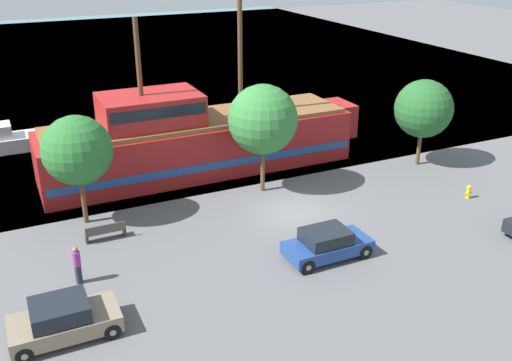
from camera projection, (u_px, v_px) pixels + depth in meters
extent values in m
plane|color=#5B5B5E|center=(293.00, 211.00, 29.81)|extent=(160.00, 160.00, 0.00)
plane|color=slate|center=(113.00, 59.00, 66.37)|extent=(80.00, 80.00, 0.00)
cube|color=#A31E1E|center=(199.00, 146.00, 34.52)|extent=(18.70, 4.64, 3.07)
cube|color=#234C93|center=(199.00, 153.00, 34.70)|extent=(18.33, 4.72, 0.45)
cube|color=#A31E1E|center=(338.00, 118.00, 38.22)|extent=(1.40, 2.55, 2.15)
cube|color=brown|center=(198.00, 120.00, 33.86)|extent=(17.95, 4.27, 0.25)
cube|color=#A31E1E|center=(150.00, 109.00, 32.37)|extent=(5.61, 3.72, 1.74)
cube|color=black|center=(150.00, 105.00, 32.27)|extent=(5.33, 3.78, 0.63)
cylinder|color=#4C331E|center=(240.00, 54.00, 33.50)|extent=(0.28, 0.28, 7.07)
cylinder|color=#4C331E|center=(139.00, 73.00, 31.34)|extent=(0.28, 0.28, 6.01)
cube|color=silver|center=(2.00, 144.00, 37.98)|extent=(5.80, 2.12, 0.95)
cube|color=black|center=(4.00, 130.00, 37.72)|extent=(0.12, 1.49, 0.71)
cube|color=navy|center=(327.00, 247.00, 25.37)|extent=(3.88, 1.77, 0.55)
cube|color=black|center=(326.00, 236.00, 25.10)|extent=(2.02, 1.59, 0.57)
cylinder|color=black|center=(365.00, 252.00, 25.36)|extent=(0.67, 0.22, 0.67)
cylinder|color=gray|center=(365.00, 252.00, 25.36)|extent=(0.25, 0.25, 0.25)
cylinder|color=black|center=(345.00, 236.00, 26.68)|extent=(0.67, 0.22, 0.67)
cylinder|color=gray|center=(345.00, 236.00, 26.68)|extent=(0.25, 0.25, 0.25)
cylinder|color=black|center=(307.00, 267.00, 24.21)|extent=(0.67, 0.22, 0.67)
cylinder|color=gray|center=(307.00, 267.00, 24.21)|extent=(0.25, 0.25, 0.25)
cylinder|color=black|center=(290.00, 250.00, 25.53)|extent=(0.67, 0.22, 0.67)
cylinder|color=gray|center=(290.00, 250.00, 25.53)|extent=(0.25, 0.25, 0.25)
cube|color=#7F705B|center=(65.00, 323.00, 20.36)|extent=(3.82, 1.89, 0.61)
cube|color=black|center=(59.00, 310.00, 20.07)|extent=(1.98, 1.70, 0.62)
cylinder|color=black|center=(112.00, 331.00, 20.32)|extent=(0.61, 0.22, 0.61)
cylinder|color=gray|center=(112.00, 331.00, 20.32)|extent=(0.23, 0.25, 0.23)
cylinder|color=black|center=(103.00, 305.00, 21.74)|extent=(0.61, 0.22, 0.61)
cylinder|color=gray|center=(103.00, 305.00, 21.74)|extent=(0.23, 0.25, 0.23)
cylinder|color=black|center=(24.00, 355.00, 19.16)|extent=(0.61, 0.22, 0.61)
cylinder|color=gray|center=(24.00, 355.00, 19.16)|extent=(0.23, 0.25, 0.23)
cylinder|color=black|center=(20.00, 326.00, 20.59)|extent=(0.61, 0.22, 0.61)
cylinder|color=gray|center=(20.00, 326.00, 20.59)|extent=(0.23, 0.25, 0.23)
cylinder|color=black|center=(510.00, 228.00, 27.37)|extent=(0.70, 0.22, 0.70)
cylinder|color=gray|center=(510.00, 228.00, 27.37)|extent=(0.27, 0.25, 0.27)
cylinder|color=yellow|center=(468.00, 193.00, 31.20)|extent=(0.22, 0.22, 0.56)
sphere|color=yellow|center=(469.00, 187.00, 31.06)|extent=(0.25, 0.25, 0.25)
cylinder|color=yellow|center=(466.00, 193.00, 31.12)|extent=(0.10, 0.09, 0.09)
cylinder|color=yellow|center=(471.00, 192.00, 31.25)|extent=(0.10, 0.09, 0.09)
cube|color=#4C4742|center=(105.00, 231.00, 26.93)|extent=(1.89, 0.45, 0.05)
cube|color=#4C4742|center=(106.00, 229.00, 26.68)|extent=(1.89, 0.06, 0.40)
cube|color=#2D2D2D|center=(87.00, 239.00, 26.68)|extent=(0.12, 0.36, 0.40)
cube|color=#2D2D2D|center=(124.00, 231.00, 27.37)|extent=(0.12, 0.36, 0.40)
cylinder|color=#232838|center=(79.00, 274.00, 23.54)|extent=(0.27, 0.27, 0.83)
cylinder|color=#99338C|center=(76.00, 259.00, 23.25)|extent=(0.32, 0.32, 0.64)
sphere|color=#8C664C|center=(75.00, 250.00, 23.07)|extent=(0.22, 0.22, 0.22)
cylinder|color=brown|center=(84.00, 200.00, 28.22)|extent=(0.24, 0.24, 2.41)
sphere|color=#286B2D|center=(77.00, 150.00, 27.17)|extent=(3.38, 3.38, 3.38)
cylinder|color=brown|center=(263.00, 169.00, 31.74)|extent=(0.24, 0.24, 2.57)
sphere|color=#337A38|center=(263.00, 119.00, 30.59)|extent=(3.79, 3.79, 3.79)
cylinder|color=brown|center=(419.00, 148.00, 35.53)|extent=(0.24, 0.24, 2.11)
sphere|color=#235B28|center=(424.00, 109.00, 34.51)|extent=(3.53, 3.53, 3.53)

